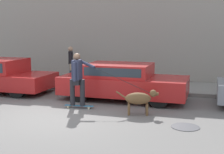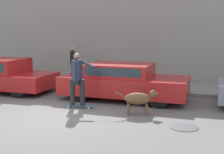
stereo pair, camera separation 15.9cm
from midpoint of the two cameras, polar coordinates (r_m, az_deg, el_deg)
ground_plane at (r=8.83m, az=-10.36°, el=-7.18°), size 36.00×36.00×0.00m
back_wall at (r=14.55m, az=1.31°, el=8.60°), size 32.00×0.30×4.74m
sidewalk_curb at (r=13.35m, az=-0.44°, el=-1.34°), size 30.00×2.60×0.14m
parked_car_0 at (r=12.85m, az=-19.40°, el=0.26°), size 4.17×1.91×1.28m
parked_car_1 at (r=10.70m, az=2.49°, el=-0.89°), size 4.34×1.94×1.24m
dog at (r=8.83m, az=5.45°, el=-3.98°), size 1.18×0.50×0.72m
skateboarder at (r=9.51m, az=-5.84°, el=-0.03°), size 2.76×0.62×1.69m
pedestrian_with_bag at (r=13.91m, az=-6.91°, el=2.77°), size 0.36×0.63×1.52m
manhole_cover at (r=8.00m, az=13.64°, el=-8.92°), size 0.70×0.70×0.01m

